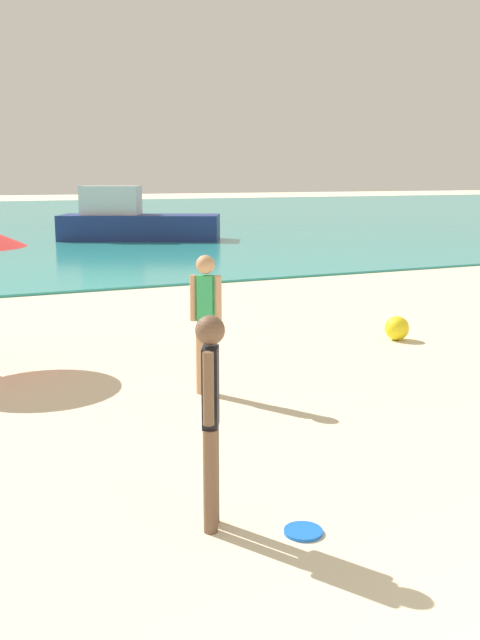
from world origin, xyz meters
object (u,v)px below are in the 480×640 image
object	(u,v)px
beach_ball	(397,328)
boat_near	(134,221)
person_standing	(211,410)
frisbee	(303,531)
person_distant	(206,316)

from	to	relation	value
beach_ball	boat_near	bearing A→B (deg)	86.09
boat_near	beach_ball	bearing A→B (deg)	-66.94
person_standing	frisbee	distance (m)	1.12
frisbee	person_distant	bearing A→B (deg)	79.22
person_standing	frisbee	xyz separation A→B (m)	(0.57, -0.37, -0.89)
person_standing	boat_near	distance (m)	23.79
person_distant	boat_near	xyz separation A→B (m)	(5.06, 19.86, -0.15)
person_standing	beach_ball	size ratio (longest dim) A/B	4.18
person_standing	boat_near	size ratio (longest dim) A/B	0.25
frisbee	beach_ball	world-z (taller)	beach_ball
person_standing	person_distant	size ratio (longest dim) A/B	0.96
person_distant	boat_near	distance (m)	20.50
person_standing	beach_ball	bearing A→B (deg)	159.79
person_distant	beach_ball	distance (m)	4.11
frisbee	boat_near	xyz separation A→B (m)	(5.72, 23.31, 0.77)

